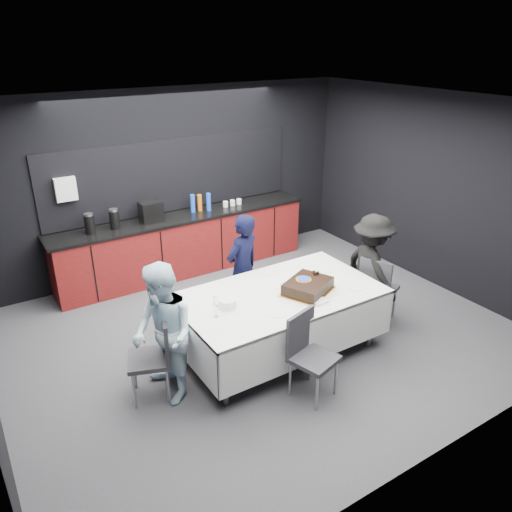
{
  "coord_description": "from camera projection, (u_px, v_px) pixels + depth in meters",
  "views": [
    {
      "loc": [
        -2.91,
        -4.51,
        3.5
      ],
      "look_at": [
        0.0,
        0.1,
        1.05
      ],
      "focal_mm": 35.0,
      "sensor_mm": 36.0,
      "label": 1
    }
  ],
  "objects": [
    {
      "name": "chair_left",
      "position": [
        156.0,
        352.0,
        5.07
      ],
      "size": [
        0.54,
        0.54,
        0.92
      ],
      "color": "#2C2C31",
      "rests_on": "ground"
    },
    {
      "name": "chair_near",
      "position": [
        308.0,
        349.0,
        5.11
      ],
      "size": [
        0.52,
        0.52,
        0.92
      ],
      "color": "#2C2C31",
      "rests_on": "ground"
    },
    {
      "name": "cake_assembly",
      "position": [
        308.0,
        286.0,
        5.69
      ],
      "size": [
        0.7,
        0.65,
        0.18
      ],
      "color": "gold",
      "rests_on": "party_table"
    },
    {
      "name": "loose_plate_near",
      "position": [
        277.0,
        312.0,
        5.29
      ],
      "size": [
        0.21,
        0.21,
        0.01
      ],
      "primitive_type": "cylinder",
      "color": "white",
      "rests_on": "party_table"
    },
    {
      "name": "kitchenette",
      "position": [
        183.0,
        239.0,
        7.8
      ],
      "size": [
        4.1,
        0.64,
        2.05
      ],
      "color": "#590E0E",
      "rests_on": "ground"
    },
    {
      "name": "chair_right",
      "position": [
        377.0,
        285.0,
        6.4
      ],
      "size": [
        0.55,
        0.55,
        0.92
      ],
      "color": "#2C2C31",
      "rests_on": "ground"
    },
    {
      "name": "loose_plate_right_b",
      "position": [
        355.0,
        287.0,
        5.8
      ],
      "size": [
        0.18,
        0.18,
        0.01
      ],
      "primitive_type": "cylinder",
      "color": "white",
      "rests_on": "party_table"
    },
    {
      "name": "champagne_flute",
      "position": [
        216.0,
        303.0,
        5.16
      ],
      "size": [
        0.06,
        0.06,
        0.22
      ],
      "color": "white",
      "rests_on": "party_table"
    },
    {
      "name": "party_table",
      "position": [
        279.0,
        303.0,
        5.76
      ],
      "size": [
        2.32,
        1.32,
        0.78
      ],
      "color": "#99999E",
      "rests_on": "ground"
    },
    {
      "name": "plate_stack",
      "position": [
        227.0,
        303.0,
        5.38
      ],
      "size": [
        0.2,
        0.2,
        0.1
      ],
      "primitive_type": "cylinder",
      "color": "white",
      "rests_on": "party_table"
    },
    {
      "name": "person_center",
      "position": [
        243.0,
        269.0,
        6.38
      ],
      "size": [
        0.61,
        0.49,
        1.47
      ],
      "primitive_type": "imported",
      "rotation": [
        0.0,
        0.0,
        3.43
      ],
      "color": "black",
      "rests_on": "ground"
    },
    {
      "name": "fork_pile",
      "position": [
        320.0,
        302.0,
        5.48
      ],
      "size": [
        0.18,
        0.12,
        0.03
      ],
      "primitive_type": "cube",
      "rotation": [
        0.0,
        0.0,
        0.07
      ],
      "color": "white",
      "rests_on": "party_table"
    },
    {
      "name": "loose_plate_far",
      "position": [
        266.0,
        273.0,
        6.16
      ],
      "size": [
        0.19,
        0.19,
        0.01
      ],
      "primitive_type": "cylinder",
      "color": "white",
      "rests_on": "party_table"
    },
    {
      "name": "room_shell",
      "position": [
        261.0,
        193.0,
        5.57
      ],
      "size": [
        6.04,
        5.04,
        2.82
      ],
      "color": "white",
      "rests_on": "ground"
    },
    {
      "name": "ground",
      "position": [
        260.0,
        334.0,
        6.33
      ],
      "size": [
        6.0,
        6.0,
        0.0
      ],
      "primitive_type": "plane",
      "color": "#414246",
      "rests_on": "ground"
    },
    {
      "name": "person_left",
      "position": [
        163.0,
        334.0,
        4.96
      ],
      "size": [
        0.57,
        0.73,
        1.5
      ],
      "primitive_type": "imported",
      "rotation": [
        0.0,
        0.0,
        -1.57
      ],
      "color": "silver",
      "rests_on": "ground"
    },
    {
      "name": "person_right",
      "position": [
        371.0,
        268.0,
        6.43
      ],
      "size": [
        0.66,
        1.0,
        1.44
      ],
      "primitive_type": "imported",
      "rotation": [
        0.0,
        0.0,
        1.43
      ],
      "color": "black",
      "rests_on": "ground"
    },
    {
      "name": "loose_plate_right_a",
      "position": [
        325.0,
        270.0,
        6.22
      ],
      "size": [
        0.19,
        0.19,
        0.01
      ],
      "primitive_type": "cylinder",
      "color": "white",
      "rests_on": "party_table"
    }
  ]
}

